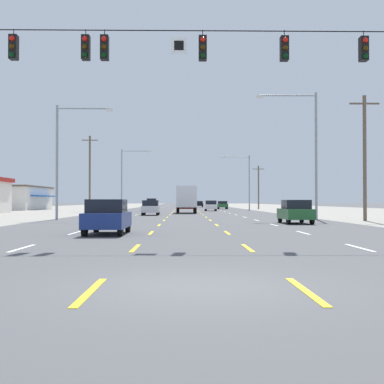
{
  "coord_description": "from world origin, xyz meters",
  "views": [
    {
      "loc": [
        -0.23,
        -8.72,
        1.47
      ],
      "look_at": [
        0.84,
        59.98,
        2.69
      ],
      "focal_mm": 47.28,
      "sensor_mm": 36.0,
      "label": 1
    }
  ],
  "objects_px": {
    "hatchback_inner_left_mid": "(151,208)",
    "suv_center_turn_distant_a": "(184,203)",
    "suv_far_left_farthest": "(152,203)",
    "streetlight_right_row_0": "(310,145)",
    "sedan_far_right_farther": "(222,205)",
    "sedan_inner_right_distant_b": "(199,204)",
    "streetlight_left_row_0": "(63,152)",
    "streetlight_right_row_1": "(246,178)",
    "hatchback_far_right_near": "(296,212)",
    "hatchback_inner_right_far": "(211,206)",
    "box_truck_center_turn_midfar": "(186,198)",
    "streetlight_left_row_1": "(125,174)",
    "hatchback_inner_left_nearest": "(107,217)"
  },
  "relations": [
    {
      "from": "hatchback_far_right_near",
      "to": "hatchback_inner_right_far",
      "type": "height_order",
      "value": "same"
    },
    {
      "from": "hatchback_inner_right_far",
      "to": "sedan_inner_right_distant_b",
      "type": "bearing_deg",
      "value": 90.47
    },
    {
      "from": "hatchback_inner_right_far",
      "to": "suv_far_left_farthest",
      "type": "xyz_separation_m",
      "value": [
        -10.52,
        27.8,
        0.24
      ]
    },
    {
      "from": "hatchback_far_right_near",
      "to": "suv_center_turn_distant_a",
      "type": "relative_size",
      "value": 0.8
    },
    {
      "from": "box_truck_center_turn_midfar",
      "to": "streetlight_left_row_1",
      "type": "bearing_deg",
      "value": 116.85
    },
    {
      "from": "hatchback_inner_left_mid",
      "to": "suv_center_turn_distant_a",
      "type": "bearing_deg",
      "value": 86.4
    },
    {
      "from": "suv_far_left_farthest",
      "to": "suv_center_turn_distant_a",
      "type": "relative_size",
      "value": 1.0
    },
    {
      "from": "sedan_far_right_farther",
      "to": "streetlight_right_row_1",
      "type": "bearing_deg",
      "value": -77.16
    },
    {
      "from": "sedan_inner_right_distant_b",
      "to": "streetlight_right_row_0",
      "type": "bearing_deg",
      "value": -85.51
    },
    {
      "from": "box_truck_center_turn_midfar",
      "to": "streetlight_left_row_1",
      "type": "distance_m",
      "value": 21.74
    },
    {
      "from": "hatchback_inner_left_nearest",
      "to": "streetlight_right_row_1",
      "type": "xyz_separation_m",
      "value": [
        13.22,
        57.87,
        4.42
      ]
    },
    {
      "from": "streetlight_right_row_1",
      "to": "suv_far_left_farthest",
      "type": "bearing_deg",
      "value": 126.05
    },
    {
      "from": "suv_far_left_farthest",
      "to": "streetlight_right_row_0",
      "type": "relative_size",
      "value": 0.49
    },
    {
      "from": "hatchback_inner_right_far",
      "to": "streetlight_right_row_0",
      "type": "bearing_deg",
      "value": -80.52
    },
    {
      "from": "streetlight_left_row_1",
      "to": "hatchback_inner_left_nearest",
      "type": "bearing_deg",
      "value": -84.08
    },
    {
      "from": "hatchback_inner_left_mid",
      "to": "streetlight_right_row_1",
      "type": "bearing_deg",
      "value": 64.6
    },
    {
      "from": "suv_center_turn_distant_a",
      "to": "sedan_inner_right_distant_b",
      "type": "xyz_separation_m",
      "value": [
        3.57,
        12.49,
        -0.27
      ]
    },
    {
      "from": "hatchback_inner_left_nearest",
      "to": "streetlight_left_row_1",
      "type": "height_order",
      "value": "streetlight_left_row_1"
    },
    {
      "from": "hatchback_inner_right_far",
      "to": "suv_center_turn_distant_a",
      "type": "distance_m",
      "value": 32.46
    },
    {
      "from": "hatchback_inner_left_nearest",
      "to": "suv_far_left_farthest",
      "type": "bearing_deg",
      "value": 92.28
    },
    {
      "from": "hatchback_far_right_near",
      "to": "streetlight_right_row_0",
      "type": "relative_size",
      "value": 0.39
    },
    {
      "from": "hatchback_inner_left_mid",
      "to": "suv_center_turn_distant_a",
      "type": "xyz_separation_m",
      "value": [
        3.46,
        54.95,
        0.24
      ]
    },
    {
      "from": "streetlight_left_row_1",
      "to": "hatchback_inner_right_far",
      "type": "bearing_deg",
      "value": -21.51
    },
    {
      "from": "sedan_inner_right_distant_b",
      "to": "streetlight_left_row_1",
      "type": "distance_m",
      "value": 41.82
    },
    {
      "from": "sedan_inner_right_distant_b",
      "to": "streetlight_right_row_1",
      "type": "bearing_deg",
      "value": -80.98
    },
    {
      "from": "hatchback_inner_left_nearest",
      "to": "streetlight_right_row_1",
      "type": "bearing_deg",
      "value": 77.13
    },
    {
      "from": "hatchback_far_right_near",
      "to": "box_truck_center_turn_midfar",
      "type": "xyz_separation_m",
      "value": [
        -6.99,
        28.26,
        1.05
      ]
    },
    {
      "from": "hatchback_inner_left_nearest",
      "to": "hatchback_inner_left_mid",
      "type": "height_order",
      "value": "same"
    },
    {
      "from": "streetlight_left_row_0",
      "to": "streetlight_left_row_1",
      "type": "xyz_separation_m",
      "value": [
        0.03,
        40.71,
        0.41
      ]
    },
    {
      "from": "suv_center_turn_distant_a",
      "to": "streetlight_right_row_1",
      "type": "bearing_deg",
      "value": -69.96
    },
    {
      "from": "hatchback_inner_left_mid",
      "to": "streetlight_right_row_0",
      "type": "height_order",
      "value": "streetlight_right_row_0"
    },
    {
      "from": "sedan_far_right_farther",
      "to": "box_truck_center_turn_midfar",
      "type": "bearing_deg",
      "value": -102.09
    },
    {
      "from": "hatchback_inner_left_mid",
      "to": "streetlight_right_row_1",
      "type": "height_order",
      "value": "streetlight_right_row_1"
    },
    {
      "from": "hatchback_inner_right_far",
      "to": "streetlight_left_row_0",
      "type": "height_order",
      "value": "streetlight_left_row_0"
    },
    {
      "from": "suv_far_left_farthest",
      "to": "sedan_inner_right_distant_b",
      "type": "xyz_separation_m",
      "value": [
        10.15,
        16.91,
        -0.27
      ]
    },
    {
      "from": "box_truck_center_turn_midfar",
      "to": "streetlight_right_row_1",
      "type": "bearing_deg",
      "value": 63.4
    },
    {
      "from": "sedan_inner_right_distant_b",
      "to": "streetlight_right_row_1",
      "type": "relative_size",
      "value": 0.51
    },
    {
      "from": "streetlight_left_row_0",
      "to": "streetlight_right_row_1",
      "type": "relative_size",
      "value": 1.02
    },
    {
      "from": "sedan_far_right_farther",
      "to": "suv_center_turn_distant_a",
      "type": "bearing_deg",
      "value": 115.68
    },
    {
      "from": "suv_center_turn_distant_a",
      "to": "streetlight_left_row_1",
      "type": "bearing_deg",
      "value": -109.2
    },
    {
      "from": "streetlight_left_row_0",
      "to": "suv_center_turn_distant_a",
      "type": "bearing_deg",
      "value": 82.07
    },
    {
      "from": "hatchback_far_right_near",
      "to": "streetlight_right_row_1",
      "type": "relative_size",
      "value": 0.44
    },
    {
      "from": "hatchback_far_right_near",
      "to": "sedan_inner_right_distant_b",
      "type": "bearing_deg",
      "value": 92.43
    },
    {
      "from": "sedan_far_right_farther",
      "to": "sedan_inner_right_distant_b",
      "type": "distance_m",
      "value": 27.3
    },
    {
      "from": "suv_center_turn_distant_a",
      "to": "streetlight_left_row_0",
      "type": "bearing_deg",
      "value": -97.93
    },
    {
      "from": "hatchback_inner_right_far",
      "to": "suv_far_left_farthest",
      "type": "height_order",
      "value": "suv_far_left_farthest"
    },
    {
      "from": "sedan_inner_right_distant_b",
      "to": "sedan_far_right_farther",
      "type": "bearing_deg",
      "value": -82.76
    },
    {
      "from": "hatchback_far_right_near",
      "to": "hatchback_inner_right_far",
      "type": "distance_m",
      "value": 42.22
    },
    {
      "from": "hatchback_inner_left_nearest",
      "to": "sedan_far_right_farther",
      "type": "height_order",
      "value": "hatchback_inner_left_nearest"
    },
    {
      "from": "streetlight_left_row_0",
      "to": "sedan_inner_right_distant_b",
      "type": "bearing_deg",
      "value": 80.79
    }
  ]
}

